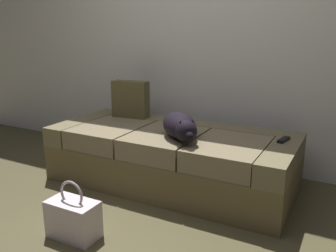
{
  "coord_description": "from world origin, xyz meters",
  "views": [
    {
      "loc": [
        1.31,
        -1.47,
        1.27
      ],
      "look_at": [
        0.0,
        0.98,
        0.51
      ],
      "focal_mm": 38.39,
      "sensor_mm": 36.0,
      "label": 1
    }
  ],
  "objects_px": {
    "dog_dark": "(180,126)",
    "handbag": "(73,218)",
    "couch": "(171,157)",
    "throw_pillow": "(131,99)",
    "tv_remote": "(284,140)"
  },
  "relations": [
    {
      "from": "dog_dark",
      "to": "tv_remote",
      "type": "distance_m",
      "value": 0.77
    },
    {
      "from": "dog_dark",
      "to": "handbag",
      "type": "height_order",
      "value": "dog_dark"
    },
    {
      "from": "tv_remote",
      "to": "handbag",
      "type": "distance_m",
      "value": 1.58
    },
    {
      "from": "couch",
      "to": "tv_remote",
      "type": "relative_size",
      "value": 13.28
    },
    {
      "from": "dog_dark",
      "to": "throw_pillow",
      "type": "relative_size",
      "value": 1.46
    },
    {
      "from": "tv_remote",
      "to": "throw_pillow",
      "type": "height_order",
      "value": "throw_pillow"
    },
    {
      "from": "couch",
      "to": "throw_pillow",
      "type": "height_order",
      "value": "throw_pillow"
    },
    {
      "from": "throw_pillow",
      "to": "handbag",
      "type": "distance_m",
      "value": 1.41
    },
    {
      "from": "couch",
      "to": "throw_pillow",
      "type": "distance_m",
      "value": 0.72
    },
    {
      "from": "couch",
      "to": "dog_dark",
      "type": "height_order",
      "value": "dog_dark"
    },
    {
      "from": "throw_pillow",
      "to": "handbag",
      "type": "xyz_separation_m",
      "value": [
        0.4,
        -1.25,
        -0.5
      ]
    },
    {
      "from": "dog_dark",
      "to": "handbag",
      "type": "bearing_deg",
      "value": -110.34
    },
    {
      "from": "dog_dark",
      "to": "throw_pillow",
      "type": "xyz_separation_m",
      "value": [
        -0.71,
        0.39,
        0.07
      ]
    },
    {
      "from": "dog_dark",
      "to": "throw_pillow",
      "type": "height_order",
      "value": "throw_pillow"
    },
    {
      "from": "couch",
      "to": "handbag",
      "type": "xyz_separation_m",
      "value": [
        -0.15,
        -1.02,
        -0.1
      ]
    }
  ]
}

